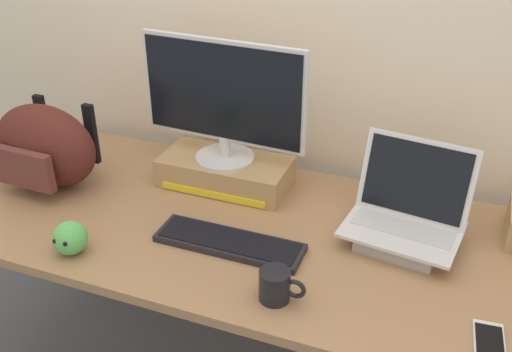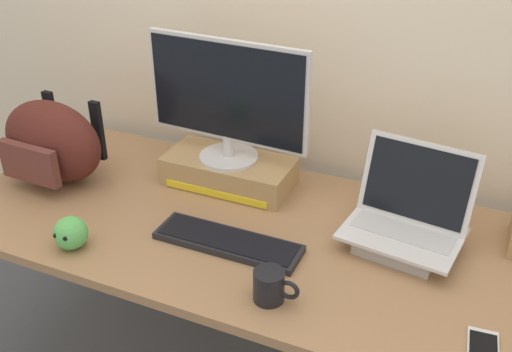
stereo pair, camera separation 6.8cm
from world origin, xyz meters
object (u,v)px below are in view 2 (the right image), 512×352
at_px(messenger_backpack, 52,142).
at_px(plush_toy, 71,233).
at_px(toner_box_yellow, 229,171).
at_px(coffee_mug, 270,286).
at_px(cell_phone, 483,351).
at_px(desktop_monitor, 227,99).
at_px(open_laptop, 404,229).
at_px(external_keyboard, 228,242).

relative_size(messenger_backpack, plush_toy, 3.91).
bearing_deg(toner_box_yellow, coffee_mug, -54.00).
height_order(toner_box_yellow, cell_phone, toner_box_yellow).
xyz_separation_m(desktop_monitor, open_laptop, (0.61, -0.11, -0.25)).
distance_m(toner_box_yellow, external_keyboard, 0.35).
bearing_deg(open_laptop, external_keyboard, -148.60).
bearing_deg(toner_box_yellow, cell_phone, -27.70).
bearing_deg(external_keyboard, messenger_backpack, 171.31).
bearing_deg(messenger_backpack, external_keyboard, -6.60).
height_order(external_keyboard, messenger_backpack, messenger_backpack).
xyz_separation_m(coffee_mug, plush_toy, (-0.60, -0.02, 0.01)).
bearing_deg(cell_phone, messenger_backpack, 165.22).
relative_size(open_laptop, plush_toy, 3.60).
relative_size(coffee_mug, plush_toy, 1.26).
bearing_deg(messenger_backpack, plush_toy, -42.35).
bearing_deg(desktop_monitor, cell_phone, -24.84).
height_order(external_keyboard, plush_toy, plush_toy).
bearing_deg(open_laptop, desktop_monitor, 176.96).
bearing_deg(open_laptop, toner_box_yellow, 176.85).
height_order(cell_phone, plush_toy, plush_toy).
bearing_deg(messenger_backpack, desktop_monitor, 22.86).
relative_size(desktop_monitor, cell_phone, 3.95).
relative_size(external_keyboard, coffee_mug, 3.54).
height_order(desktop_monitor, messenger_backpack, desktop_monitor).
xyz_separation_m(toner_box_yellow, external_keyboard, (0.15, -0.32, -0.04)).
xyz_separation_m(messenger_backpack, cell_phone, (1.41, -0.24, -0.14)).
relative_size(toner_box_yellow, external_keyboard, 1.00).
height_order(messenger_backpack, coffee_mug, messenger_backpack).
distance_m(external_keyboard, plush_toy, 0.45).
bearing_deg(coffee_mug, messenger_backpack, 163.19).
bearing_deg(cell_phone, toner_box_yellow, 147.26).
distance_m(open_laptop, messenger_backpack, 1.17).
xyz_separation_m(desktop_monitor, cell_phone, (0.86, -0.45, -0.30)).
bearing_deg(toner_box_yellow, messenger_backpack, -159.16).
bearing_deg(messenger_backpack, coffee_mug, -14.69).
bearing_deg(plush_toy, cell_phone, 2.74).
distance_m(desktop_monitor, open_laptop, 0.67).
bearing_deg(toner_box_yellow, external_keyboard, -64.50).
xyz_separation_m(toner_box_yellow, cell_phone, (0.86, -0.45, -0.04)).
bearing_deg(coffee_mug, plush_toy, -177.79).
relative_size(desktop_monitor, plush_toy, 5.70).
distance_m(messenger_backpack, cell_phone, 1.44).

